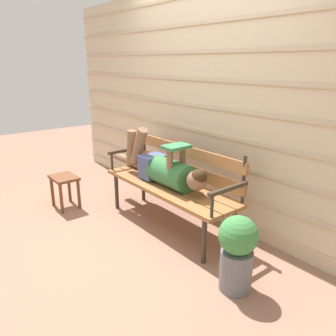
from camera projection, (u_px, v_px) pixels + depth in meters
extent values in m
plane|color=#936B56|center=(159.00, 229.00, 3.47)|extent=(12.00, 12.00, 0.00)
cube|color=beige|center=(207.00, 106.00, 3.49)|extent=(5.40, 0.06, 2.42)
cube|color=#C1AD8E|center=(202.00, 202.00, 3.79)|extent=(5.40, 0.02, 0.04)
cube|color=#C1AD8E|center=(202.00, 180.00, 3.71)|extent=(5.40, 0.02, 0.04)
cube|color=#C1AD8E|center=(203.00, 156.00, 3.63)|extent=(5.40, 0.02, 0.04)
cube|color=#C1AD8E|center=(204.00, 132.00, 3.55)|extent=(5.40, 0.02, 0.04)
cube|color=#C1AD8E|center=(205.00, 106.00, 3.47)|extent=(5.40, 0.02, 0.04)
cube|color=#C1AD8E|center=(206.00, 79.00, 3.39)|extent=(5.40, 0.02, 0.04)
cube|color=#C1AD8E|center=(207.00, 51.00, 3.30)|extent=(5.40, 0.02, 0.04)
cube|color=#C1AD8E|center=(208.00, 22.00, 3.22)|extent=(5.40, 0.02, 0.04)
cube|color=#9E6638|center=(155.00, 190.00, 3.31)|extent=(1.65, 0.15, 0.04)
cube|color=#9E6638|center=(168.00, 187.00, 3.41)|extent=(1.65, 0.15, 0.04)
cube|color=#9E6638|center=(180.00, 183.00, 3.51)|extent=(1.65, 0.15, 0.04)
cube|color=#9E6638|center=(186.00, 169.00, 3.51)|extent=(1.58, 0.05, 0.11)
cube|color=#9E6638|center=(186.00, 151.00, 3.45)|extent=(1.58, 0.05, 0.11)
cylinder|color=#382D23|center=(144.00, 147.00, 4.05)|extent=(0.03, 0.03, 0.43)
cylinder|color=#382D23|center=(244.00, 179.00, 2.92)|extent=(0.03, 0.03, 0.43)
cylinder|color=#382D23|center=(117.00, 191.00, 3.91)|extent=(0.04, 0.04, 0.42)
cylinder|color=#382D23|center=(204.00, 241.00, 2.83)|extent=(0.04, 0.04, 0.42)
cylinder|color=#382D23|center=(143.00, 184.00, 4.13)|extent=(0.04, 0.04, 0.42)
cylinder|color=#382D23|center=(234.00, 227.00, 3.05)|extent=(0.04, 0.04, 0.42)
cube|color=#382D23|center=(126.00, 150.00, 3.94)|extent=(0.04, 0.46, 0.03)
cylinder|color=#382D23|center=(112.00, 161.00, 3.86)|extent=(0.03, 0.03, 0.20)
cube|color=#382D23|center=(229.00, 189.00, 2.75)|extent=(0.04, 0.46, 0.03)
cylinder|color=#382D23|center=(212.00, 206.00, 2.67)|extent=(0.03, 0.03, 0.20)
cylinder|color=#33703D|center=(171.00, 173.00, 3.32)|extent=(0.50, 0.27, 0.27)
cube|color=#475684|center=(153.00, 166.00, 3.55)|extent=(0.20, 0.26, 0.24)
sphere|color=brown|center=(197.00, 180.00, 3.04)|extent=(0.19, 0.19, 0.19)
sphere|color=#382314|center=(199.00, 178.00, 3.01)|extent=(0.16, 0.16, 0.16)
cylinder|color=brown|center=(139.00, 146.00, 3.59)|extent=(0.28, 0.11, 0.44)
cylinder|color=brown|center=(131.00, 148.00, 3.72)|extent=(0.15, 0.09, 0.41)
cylinder|color=brown|center=(133.00, 162.00, 3.97)|extent=(0.79, 0.10, 0.10)
cylinder|color=brown|center=(170.00, 163.00, 3.18)|extent=(0.06, 0.06, 0.27)
cylinder|color=brown|center=(182.00, 160.00, 3.27)|extent=(0.06, 0.06, 0.27)
cube|color=#337A4C|center=(176.00, 147.00, 3.18)|extent=(0.19, 0.26, 0.03)
cube|color=brown|center=(64.00, 178.00, 3.88)|extent=(0.35, 0.26, 0.03)
cylinder|color=brown|center=(52.00, 192.00, 3.98)|extent=(0.04, 0.04, 0.35)
cylinder|color=brown|center=(61.00, 199.00, 3.78)|extent=(0.04, 0.04, 0.35)
cylinder|color=brown|center=(69.00, 188.00, 4.11)|extent=(0.04, 0.04, 0.35)
cylinder|color=brown|center=(79.00, 194.00, 3.90)|extent=(0.04, 0.04, 0.35)
cylinder|color=slate|center=(236.00, 270.00, 2.51)|extent=(0.24, 0.24, 0.32)
sphere|color=#3D8442|center=(238.00, 235.00, 2.42)|extent=(0.29, 0.29, 0.29)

